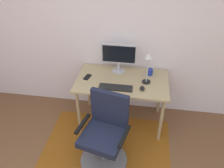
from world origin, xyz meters
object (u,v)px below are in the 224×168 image
desk (122,85)px  coffee_cup (150,72)px  cell_phone (87,77)px  monitor (119,55)px  office_chair (105,139)px  desk_lamp (148,62)px  keyboard (116,87)px  computer_mouse (142,88)px

desk → coffee_cup: size_ratio=14.20×
cell_phone → monitor: bearing=41.6°
office_chair → desk_lamp: bearing=72.0°
monitor → desk_lamp: desk_lamp is taller
monitor → coffee_cup: bearing=-3.4°
desk_lamp → desk: bearing=179.2°
coffee_cup → desk_lamp: 0.33m
coffee_cup → cell_phone: (-0.84, -0.19, -0.04)m
keyboard → computer_mouse: bearing=3.4°
desk → monitor: monitor is taller
monitor → keyboard: bearing=-88.0°
cell_phone → office_chair: size_ratio=0.15×
monitor → cell_phone: bearing=-151.4°
computer_mouse → office_chair: size_ratio=0.11×
keyboard → coffee_cup: bearing=42.1°
office_chair → coffee_cup: bearing=75.7°
desk_lamp → office_chair: desk_lamp is taller
monitor → cell_phone: monitor is taller
cell_phone → desk_lamp: desk_lamp is taller
computer_mouse → office_chair: bearing=-125.4°
keyboard → cell_phone: 0.46m
monitor → computer_mouse: monitor is taller
computer_mouse → office_chair: 0.78m
office_chair → monitor: bearing=100.9°
monitor → computer_mouse: size_ratio=4.65×
coffee_cup → office_chair: 1.11m
desk → computer_mouse: 0.34m
cell_phone → desk_lamp: (0.80, -0.00, 0.30)m
coffee_cup → desk_lamp: bearing=-101.9°
office_chair → computer_mouse: bearing=67.9°
computer_mouse → cell_phone: size_ratio=0.74×
monitor → cell_phone: 0.52m
computer_mouse → coffee_cup: 0.37m
coffee_cup → office_chair: bearing=-117.6°
monitor → computer_mouse: bearing=-48.0°
coffee_cup → office_chair: office_chair is taller
monitor → cell_phone: (-0.40, -0.22, -0.25)m
desk → desk_lamp: desk_lamp is taller
desk_lamp → office_chair: 1.07m
desk → desk_lamp: 0.50m
coffee_cup → desk: bearing=-152.3°
computer_mouse → coffee_cup: bearing=76.6°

